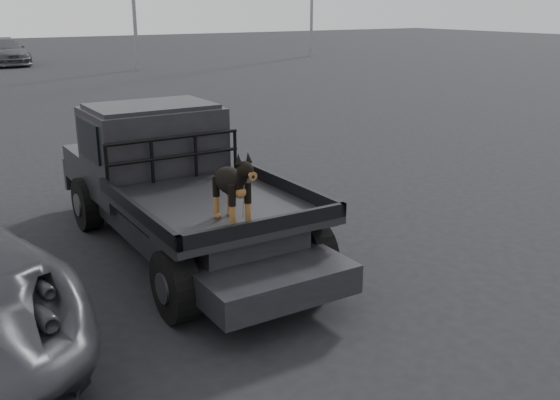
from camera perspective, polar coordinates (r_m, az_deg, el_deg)
ground at (r=6.83m, az=-3.77°, el=-9.46°), size 120.00×120.00×0.00m
flatbed_ute at (r=8.15m, az=-8.83°, el=-1.56°), size 2.00×5.40×0.92m
ute_cab at (r=8.77m, az=-11.58°, el=5.75°), size 1.72×1.30×0.88m
headache_rack at (r=8.13m, az=-9.63°, el=3.74°), size 1.80×0.08×0.55m
dog at (r=6.44m, az=-4.45°, el=1.20°), size 0.32×0.60×0.74m
distant_car_b at (r=36.93m, az=-23.89°, el=12.29°), size 2.08×4.81×1.38m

